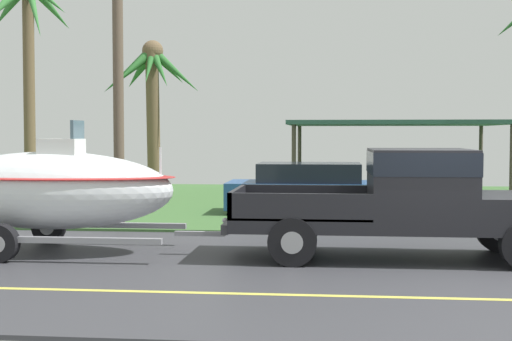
{
  "coord_description": "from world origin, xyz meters",
  "views": [
    {
      "loc": [
        -2.03,
        -11.16,
        2.14
      ],
      "look_at": [
        -3.35,
        1.81,
        1.47
      ],
      "focal_mm": 49.89,
      "sensor_mm": 36.0,
      "label": 1
    }
  ],
  "objects": [
    {
      "name": "ground",
      "position": [
        0.0,
        8.38,
        -0.01
      ],
      "size": [
        36.0,
        22.0,
        0.11
      ],
      "color": "#38383D"
    },
    {
      "name": "pickup_truck_towing",
      "position": [
        -0.5,
        1.18,
        1.05
      ],
      "size": [
        5.82,
        2.08,
        1.89
      ],
      "color": "black",
      "rests_on": "ground"
    },
    {
      "name": "boat_on_trailer",
      "position": [
        -7.05,
        1.18,
        1.14
      ],
      "size": [
        5.76,
        2.33,
        2.39
      ],
      "color": "gray",
      "rests_on": "ground"
    },
    {
      "name": "parked_sedan_near",
      "position": [
        -2.34,
        7.65,
        0.67
      ],
      "size": [
        4.79,
        1.92,
        1.38
      ],
      "color": "#234C89",
      "rests_on": "ground"
    },
    {
      "name": "carport_awning",
      "position": [
        0.25,
        13.64,
        2.47
      ],
      "size": [
        7.22,
        5.01,
        2.59
      ],
      "color": "#4C4238",
      "rests_on": "ground"
    },
    {
      "name": "palm_tree_near_right",
      "position": [
        -7.91,
        11.99,
        3.81
      ],
      "size": [
        3.44,
        2.93,
        5.24
      ],
      "color": "brown",
      "rests_on": "ground"
    },
    {
      "name": "palm_tree_far_right",
      "position": [
        -10.62,
        8.56,
        5.14
      ],
      "size": [
        2.46,
        3.51,
        6.77
      ],
      "color": "brown",
      "rests_on": "ground"
    },
    {
      "name": "utility_pole",
      "position": [
        -6.78,
        4.64,
        3.68
      ],
      "size": [
        0.24,
        1.8,
        7.07
      ],
      "color": "brown",
      "rests_on": "ground"
    }
  ]
}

